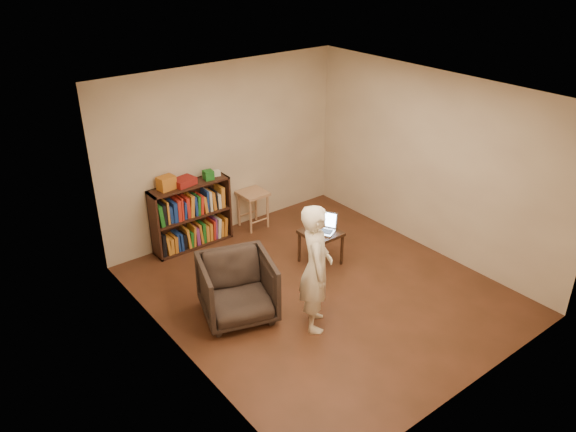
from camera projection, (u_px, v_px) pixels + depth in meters
floor at (321, 290)px, 7.35m from camera, size 4.50×4.50×0.00m
ceiling at (327, 94)px, 6.18m from camera, size 4.50×4.50×0.00m
wall_back at (224, 150)px, 8.35m from camera, size 4.00×0.00×4.00m
wall_left at (175, 253)px, 5.67m from camera, size 0.00×4.50×4.50m
wall_right at (431, 163)px, 7.86m from camera, size 0.00×4.50×4.50m
bookshelf at (191, 219)px, 8.23m from camera, size 1.20×0.30×1.00m
box_yellow at (166, 183)px, 7.76m from camera, size 0.25×0.20×0.19m
red_cloth at (184, 182)px, 7.91m from camera, size 0.34×0.28×0.10m
box_green at (208, 175)px, 8.09m from camera, size 0.15×0.15×0.13m
box_white at (216, 173)px, 8.23m from camera, size 0.11×0.11×0.08m
stool at (253, 199)px, 8.75m from camera, size 0.41×0.41×0.60m
armchair at (237, 288)px, 6.70m from camera, size 1.06×1.08×0.78m
side_table at (321, 237)px, 7.79m from camera, size 0.49×0.49×0.50m
laptop at (324, 226)px, 7.76m from camera, size 0.40×0.42×0.25m
person at (316, 268)px, 6.37m from camera, size 0.64×0.69×1.58m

